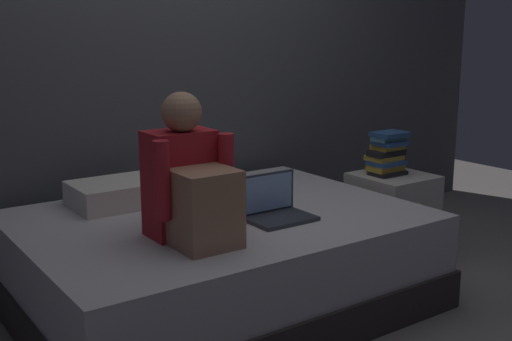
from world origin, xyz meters
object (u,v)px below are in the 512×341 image
object	(u,v)px
nightstand	(392,215)
book_stack	(387,154)
person_sitting	(190,185)
bed	(219,260)
laptop	(276,208)
pillow	(125,192)

from	to	relation	value
nightstand	book_stack	bearing A→B (deg)	141.85
nightstand	person_sitting	size ratio (longest dim) A/B	0.80
bed	book_stack	bearing A→B (deg)	1.94
nightstand	laptop	world-z (taller)	laptop
bed	book_stack	world-z (taller)	book_stack
book_stack	person_sitting	bearing A→B (deg)	-168.81
bed	pillow	size ratio (longest dim) A/B	3.57
pillow	bed	bearing A→B (deg)	-55.28
laptop	book_stack	size ratio (longest dim) A/B	1.18
bed	pillow	world-z (taller)	pillow
person_sitting	laptop	world-z (taller)	person_sitting
laptop	pillow	size ratio (longest dim) A/B	0.57
laptop	pillow	xyz separation A→B (m)	(-0.50, 0.69, 0.01)
person_sitting	pillow	distance (m)	0.74
person_sitting	book_stack	size ratio (longest dim) A/B	2.42
laptop	pillow	bearing A→B (deg)	125.76
bed	nightstand	world-z (taller)	nightstand
laptop	pillow	distance (m)	0.85
bed	pillow	distance (m)	0.63
nightstand	pillow	world-z (taller)	pillow
pillow	book_stack	size ratio (longest dim) A/B	2.07
laptop	person_sitting	bearing A→B (deg)	-176.44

